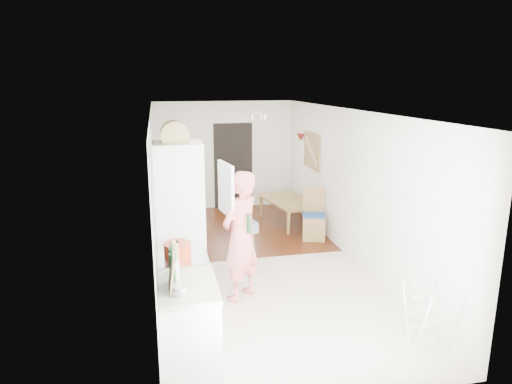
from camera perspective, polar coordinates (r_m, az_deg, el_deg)
name	(u,v)px	position (r m, az deg, el deg)	size (l,w,h in m)	color
room_shell	(257,190)	(7.29, 0.11, 0.28)	(3.20, 7.00, 2.50)	white
floor	(257,263)	(7.68, 0.10, -8.83)	(3.20, 7.00, 0.01)	silver
wood_floor_overlay	(237,228)	(9.38, -2.34, -4.55)	(3.20, 3.30, 0.01)	#55290D
sage_wall_panel	(153,185)	(5.05, -12.75, 0.84)	(0.02, 3.00, 1.30)	slate
tile_splashback	(157,265)	(4.73, -12.25, -8.92)	(0.02, 1.90, 0.50)	black
doorway_recess	(233,166)	(10.72, -2.86, 3.26)	(0.90, 0.04, 2.00)	black
base_cabinet	(188,327)	(5.05, -8.45, -16.30)	(0.60, 0.90, 0.86)	white
worktop	(187,286)	(4.84, -8.64, -11.58)	(0.62, 0.92, 0.06)	beige
range_cooker	(184,294)	(5.71, -9.01, -12.49)	(0.60, 0.60, 0.88)	white
cooker_top	(182,258)	(5.52, -9.18, -8.20)	(0.60, 0.60, 0.04)	silver
fridge_housing	(180,219)	(6.43, -9.52, -3.39)	(0.66, 0.66, 2.15)	white
fridge_door	(226,189)	(6.07, -3.79, 0.41)	(0.56, 0.04, 0.70)	white
fridge_interior	(201,185)	(6.33, -6.88, 0.88)	(0.02, 0.52, 0.66)	white
pinboard	(312,151)	(9.46, 7.02, 5.14)	(0.03, 0.90, 0.70)	tan
pinboard_frame	(311,151)	(9.45, 6.94, 5.14)	(0.01, 0.94, 0.74)	olive
wall_sconce	(301,137)	(10.03, 5.61, 6.81)	(0.18, 0.18, 0.16)	maroon
person	(240,225)	(6.14, -1.96, -4.14)	(0.78, 0.51, 2.13)	#E67371
dining_table	(290,213)	(9.66, 4.24, -2.69)	(1.27, 0.71, 0.45)	olive
dining_chair	(314,214)	(8.69, 7.25, -2.80)	(0.41, 0.41, 0.98)	olive
stool	(243,242)	(8.01, -1.66, -6.26)	(0.32, 0.32, 0.42)	olive
grey_drape	(244,226)	(7.89, -1.53, -4.30)	(0.39, 0.39, 0.18)	gray
drying_rack	(429,318)	(5.60, 20.84, -14.54)	(0.39, 0.35, 0.76)	white
bread_bin	(174,135)	(6.15, -10.17, 7.05)	(0.39, 0.37, 0.21)	tan
red_casserole	(177,250)	(5.46, -9.79, -7.21)	(0.32, 0.32, 0.19)	red
steel_pan	(180,290)	(4.60, -9.44, -11.94)	(0.19, 0.19, 0.09)	silver
held_bottle	(249,224)	(5.97, -0.91, -3.97)	(0.06, 0.06, 0.26)	#163D1A
bottle_a	(173,269)	(4.79, -10.35, -9.43)	(0.07, 0.07, 0.32)	#163D1A
bottle_b	(172,262)	(5.01, -10.43, -8.57)	(0.07, 0.07, 0.29)	#163D1A
bottle_c	(175,272)	(4.82, -10.08, -9.82)	(0.09, 0.09, 0.23)	beige
pepper_mill_front	(174,256)	(5.23, -10.27, -7.86)	(0.07, 0.07, 0.24)	tan
pepper_mill_back	(177,256)	(5.27, -9.89, -7.91)	(0.06, 0.06, 0.20)	tan
chopping_boards	(172,272)	(4.66, -10.49, -9.80)	(0.04, 0.27, 0.37)	tan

